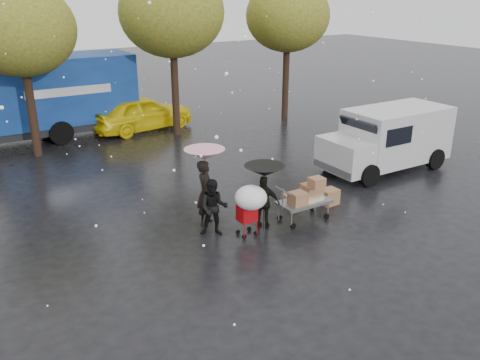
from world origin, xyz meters
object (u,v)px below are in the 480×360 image
person_pink (206,193)px  person_black (264,202)px  vendor_cart (307,196)px  white_van (388,138)px  shopping_cart (250,200)px  yellow_taxi (142,113)px  blue_truck (43,99)px

person_pink → person_black: size_ratio=1.23×
vendor_cart → white_van: white_van is taller
white_van → shopping_cart: bearing=-164.3°
person_pink → yellow_taxi: size_ratio=0.39×
shopping_cart → blue_truck: size_ratio=0.18×
vendor_cart → shopping_cart: shopping_cart is taller
person_black → white_van: white_van is taller
vendor_cart → shopping_cart: size_ratio=1.04×
person_black → white_van: size_ratio=0.31×
shopping_cart → white_van: size_ratio=0.30×
yellow_taxi → white_van: bearing=-158.9°
person_pink → person_black: (1.22, -1.07, -0.17)m
person_pink → person_black: person_pink is taller
person_pink → vendor_cart: 2.85m
person_pink → blue_truck: blue_truck is taller
person_black → shopping_cart: person_black is taller
vendor_cart → blue_truck: blue_truck is taller
vendor_cart → blue_truck: bearing=109.8°
white_van → blue_truck: blue_truck is taller
blue_truck → yellow_taxi: size_ratio=1.75×
person_black → yellow_taxi: bearing=-49.9°
blue_truck → shopping_cart: bearing=-78.7°
shopping_cart → yellow_taxi: (1.57, 11.75, -0.25)m
person_pink → white_van: white_van is taller
vendor_cart → yellow_taxi: (-0.39, 11.64, 0.08)m
vendor_cart → blue_truck: (-4.47, 12.42, 1.03)m
person_black → vendor_cart: (1.33, -0.19, -0.03)m
white_van → yellow_taxi: (-5.61, 9.73, -0.35)m
yellow_taxi → blue_truck: bearing=70.3°
person_pink → white_van: (7.77, 0.65, 0.23)m
person_pink → shopping_cart: 1.49m
person_black → yellow_taxi: yellow_taxi is taller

